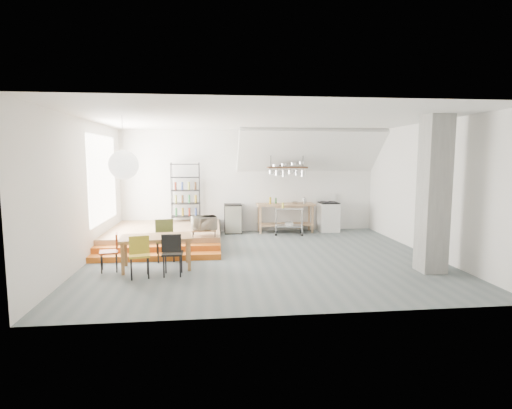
{
  "coord_description": "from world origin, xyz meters",
  "views": [
    {
      "loc": [
        -1.17,
        -9.14,
        2.34
      ],
      "look_at": [
        -0.09,
        0.8,
        1.17
      ],
      "focal_mm": 28.0,
      "sensor_mm": 36.0,
      "label": 1
    }
  ],
  "objects": [
    {
      "name": "slope_ceiling",
      "position": [
        1.8,
        2.9,
        2.55
      ],
      "size": [
        4.4,
        1.44,
        1.32
      ],
      "primitive_type": "cube",
      "rotation": [
        -0.73,
        0.0,
        0.0
      ],
      "color": "white",
      "rests_on": "wall_back"
    },
    {
      "name": "chair_mustard",
      "position": [
        -2.61,
        -1.37,
        0.52
      ],
      "size": [
        0.47,
        0.47,
        0.86
      ],
      "rotation": [
        0.0,
        0.0,
        3.35
      ],
      "color": "gold",
      "rests_on": "ground"
    },
    {
      "name": "bowl",
      "position": [
        1.4,
        3.1,
        0.94
      ],
      "size": [
        0.3,
        0.3,
        0.06
      ],
      "primitive_type": "imported",
      "rotation": [
        0.0,
        0.0,
        -0.3
      ],
      "color": "silver",
      "rests_on": "kitchen_counter"
    },
    {
      "name": "microwave",
      "position": [
        -1.4,
        0.75,
        0.73
      ],
      "size": [
        0.67,
        0.52,
        0.33
      ],
      "primitive_type": "imported",
      "rotation": [
        0.0,
        0.0,
        0.21
      ],
      "color": "beige",
      "rests_on": "microwave_shelf"
    },
    {
      "name": "step_lower",
      "position": [
        -2.5,
        0.05,
        0.07
      ],
      "size": [
        3.0,
        0.35,
        0.13
      ],
      "primitive_type": "cube",
      "color": "#C75E17",
      "rests_on": "ground"
    },
    {
      "name": "mini_fridge",
      "position": [
        -0.55,
        3.2,
        0.45
      ],
      "size": [
        0.53,
        0.53,
        0.9
      ],
      "primitive_type": "cube",
      "color": "black",
      "rests_on": "ground"
    },
    {
      "name": "kitchen_counter",
      "position": [
        1.1,
        3.15,
        0.63
      ],
      "size": [
        1.8,
        0.6,
        0.91
      ],
      "color": "#916948",
      "rests_on": "ground"
    },
    {
      "name": "step_upper",
      "position": [
        -2.5,
        0.4,
        0.13
      ],
      "size": [
        3.0,
        0.35,
        0.27
      ],
      "primitive_type": "cube",
      "color": "#C75E17",
      "rests_on": "ground"
    },
    {
      "name": "rolling_cart",
      "position": [
        1.13,
        2.7,
        0.54
      ],
      "size": [
        0.92,
        0.62,
        0.84
      ],
      "rotation": [
        0.0,
        0.0,
        -0.18
      ],
      "color": "silver",
      "rests_on": "ground"
    },
    {
      "name": "ceiling",
      "position": [
        0.0,
        0.0,
        3.2
      ],
      "size": [
        8.0,
        7.0,
        0.02
      ],
      "primitive_type": "cube",
      "color": "white",
      "rests_on": "wall_back"
    },
    {
      "name": "floor",
      "position": [
        0.0,
        0.0,
        0.0
      ],
      "size": [
        8.0,
        8.0,
        0.0
      ],
      "primitive_type": "plane",
      "color": "slate",
      "rests_on": "ground"
    },
    {
      "name": "wall_back",
      "position": [
        0.0,
        3.5,
        1.6
      ],
      "size": [
        8.0,
        0.04,
        3.2
      ],
      "primitive_type": "cube",
      "color": "silver",
      "rests_on": "ground"
    },
    {
      "name": "pot_rack",
      "position": [
        1.13,
        2.92,
        1.98
      ],
      "size": [
        1.2,
        0.5,
        1.43
      ],
      "color": "#3C2418",
      "rests_on": "ceiling"
    },
    {
      "name": "stove",
      "position": [
        2.5,
        3.16,
        0.48
      ],
      "size": [
        0.6,
        0.6,
        1.18
      ],
      "color": "white",
      "rests_on": "ground"
    },
    {
      "name": "chair_black",
      "position": [
        -1.99,
        -1.3,
        0.52
      ],
      "size": [
        0.4,
        0.4,
        0.87
      ],
      "rotation": [
        0.0,
        0.0,
        3.14
      ],
      "color": "black",
      "rests_on": "ground"
    },
    {
      "name": "chair_red",
      "position": [
        -3.26,
        -0.77,
        0.47
      ],
      "size": [
        0.43,
        0.43,
        0.79
      ],
      "rotation": [
        0.0,
        0.0,
        -1.36
      ],
      "color": "#B24119",
      "rests_on": "ground"
    },
    {
      "name": "microwave_shelf",
      "position": [
        -1.4,
        0.75,
        0.55
      ],
      "size": [
        0.6,
        0.4,
        0.16
      ],
      "color": "#916948",
      "rests_on": "platform"
    },
    {
      "name": "wire_shelving",
      "position": [
        -2.0,
        3.2,
        1.33
      ],
      "size": [
        0.88,
        0.38,
        1.8
      ],
      "color": "black",
      "rests_on": "platform"
    },
    {
      "name": "platform",
      "position": [
        -2.5,
        2.0,
        0.2
      ],
      "size": [
        3.0,
        3.0,
        0.4
      ],
      "primitive_type": "cube",
      "color": "#916948",
      "rests_on": "ground"
    },
    {
      "name": "concrete_column",
      "position": [
        3.3,
        -1.5,
        1.6
      ],
      "size": [
        0.5,
        0.5,
        3.2
      ],
      "primitive_type": "cube",
      "color": "gray",
      "rests_on": "ground"
    },
    {
      "name": "chair_olive",
      "position": [
        -2.28,
        0.01,
        0.56
      ],
      "size": [
        0.5,
        0.5,
        0.93
      ],
      "rotation": [
        0.0,
        0.0,
        0.19
      ],
      "color": "#525D2C",
      "rests_on": "ground"
    },
    {
      "name": "dining_table",
      "position": [
        -2.37,
        -0.67,
        0.62
      ],
      "size": [
        1.55,
        0.99,
        0.7
      ],
      "rotation": [
        0.0,
        0.0,
        0.12
      ],
      "color": "olive",
      "rests_on": "ground"
    },
    {
      "name": "wall_right",
      "position": [
        4.0,
        0.0,
        1.6
      ],
      "size": [
        0.04,
        7.0,
        3.2
      ],
      "primitive_type": "cube",
      "color": "silver",
      "rests_on": "ground"
    },
    {
      "name": "wall_left",
      "position": [
        -4.0,
        0.0,
        1.6
      ],
      "size": [
        0.04,
        7.0,
        3.2
      ],
      "primitive_type": "cube",
      "color": "silver",
      "rests_on": "ground"
    },
    {
      "name": "paper_lantern",
      "position": [
        -2.97,
        -0.75,
        2.2
      ],
      "size": [
        0.6,
        0.6,
        0.6
      ],
      "primitive_type": "sphere",
      "color": "white",
      "rests_on": "ceiling"
    },
    {
      "name": "window_pane",
      "position": [
        -3.98,
        1.5,
        1.8
      ],
      "size": [
        0.02,
        2.5,
        2.2
      ],
      "primitive_type": "cube",
      "color": "white",
      "rests_on": "wall_left"
    }
  ]
}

